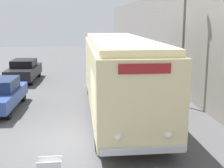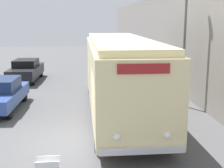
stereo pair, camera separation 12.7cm
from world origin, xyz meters
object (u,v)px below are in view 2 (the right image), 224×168
object	(u,v)px
vintage_bus	(119,72)
streetlamp	(185,23)
parked_car_mid	(26,70)
parked_car_near	(1,94)

from	to	relation	value
vintage_bus	streetlamp	bearing A→B (deg)	17.91
parked_car_mid	parked_car_near	bearing A→B (deg)	-86.78
streetlamp	parked_car_mid	distance (m)	12.11
streetlamp	parked_car_mid	world-z (taller)	streetlamp
vintage_bus	streetlamp	distance (m)	4.10
parked_car_near	parked_car_mid	world-z (taller)	parked_car_near
parked_car_near	parked_car_mid	bearing A→B (deg)	92.97
parked_car_near	vintage_bus	bearing A→B (deg)	-10.49
vintage_bus	parked_car_near	world-z (taller)	vintage_bus
streetlamp	parked_car_mid	xyz separation A→B (m)	(-8.94, 7.46, -3.34)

